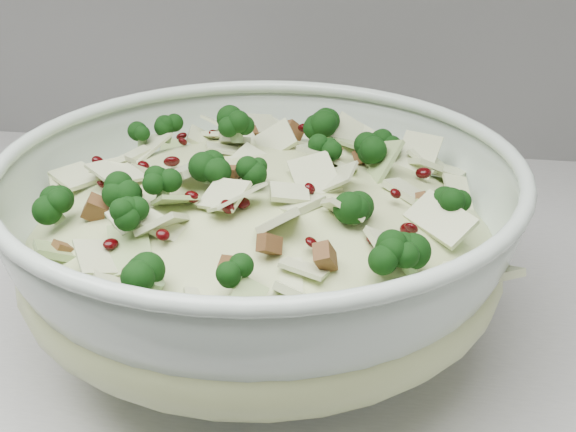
% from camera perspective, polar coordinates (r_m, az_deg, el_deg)
% --- Properties ---
extents(mixing_bowl, '(0.42, 0.42, 0.14)m').
position_cam_1_polar(mixing_bowl, '(0.54, -1.92, -2.37)').
color(mixing_bowl, silver).
rests_on(mixing_bowl, counter).
extents(salad, '(0.44, 0.44, 0.14)m').
position_cam_1_polar(salad, '(0.53, -1.96, -0.25)').
color(salad, '#C5D28F').
rests_on(salad, mixing_bowl).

